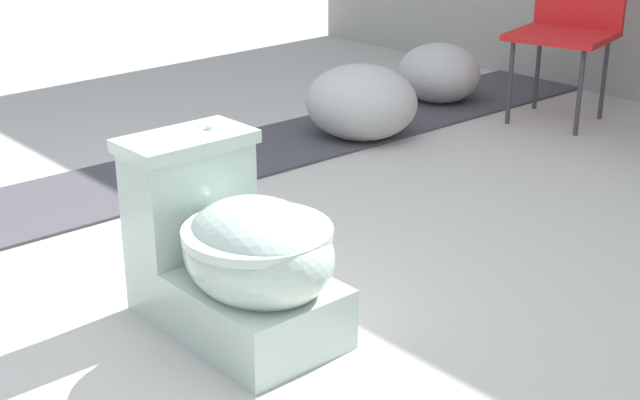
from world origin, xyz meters
The scene contains 6 objects.
ground_plane centered at (0.00, 0.00, 0.00)m, with size 14.00×14.00×0.00m, color #B7B2A8.
gravel_strip centered at (-1.16, 0.50, 0.01)m, with size 0.56×8.00×0.01m, color #423F44.
toilet centered at (0.04, -0.07, 0.22)m, with size 0.63×0.39×0.52m.
folding_chair_left centered at (-0.63, 2.41, 0.51)m, with size 0.53×0.53×0.83m.
boulder_near centered at (-1.01, 1.40, 0.17)m, with size 0.51×0.44×0.34m, color #B7B2AD.
boulder_far centered at (-1.23, 2.16, 0.15)m, with size 0.45×0.42×0.31m, color #B7B2AD.
Camera 1 is at (1.81, -1.31, 1.21)m, focal length 50.00 mm.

